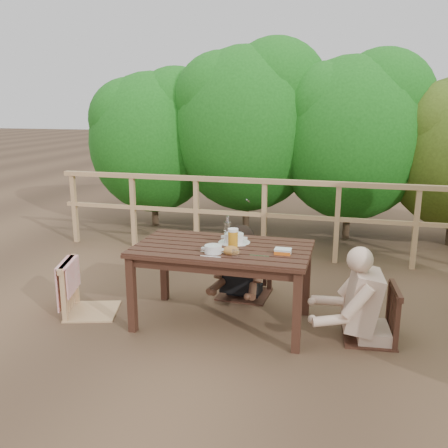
% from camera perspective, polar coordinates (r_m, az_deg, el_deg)
% --- Properties ---
extents(ground, '(60.00, 60.00, 0.00)m').
position_cam_1_polar(ground, '(4.46, -0.17, -11.46)').
color(ground, brown).
rests_on(ground, ground).
extents(table, '(1.51, 0.85, 0.70)m').
position_cam_1_polar(table, '(4.32, -0.17, -7.26)').
color(table, '#321B13').
rests_on(table, ground).
extents(chair_left, '(0.59, 0.59, 0.95)m').
position_cam_1_polar(chair_left, '(4.65, -15.52, -4.58)').
color(chair_left, tan).
rests_on(chair_left, ground).
extents(chair_far, '(0.52, 0.52, 1.00)m').
position_cam_1_polar(chair_far, '(4.89, 2.47, -2.86)').
color(chair_far, '#321B13').
rests_on(chair_far, ground).
extents(chair_right, '(0.48, 0.48, 0.88)m').
position_cam_1_polar(chair_right, '(4.18, 17.00, -7.35)').
color(chair_right, '#321B13').
rests_on(chair_right, ground).
extents(woman, '(0.50, 0.60, 1.17)m').
position_cam_1_polar(woman, '(4.88, 2.53, -1.85)').
color(woman, black).
rests_on(woman, ground).
extents(diner_right, '(0.70, 0.59, 1.31)m').
position_cam_1_polar(diner_right, '(4.11, 17.63, -4.58)').
color(diner_right, tan).
rests_on(diner_right, ground).
extents(railing, '(5.60, 0.10, 1.01)m').
position_cam_1_polar(railing, '(6.14, 4.73, 0.65)').
color(railing, tan).
rests_on(railing, ground).
extents(hedge_row, '(6.60, 1.60, 3.80)m').
position_cam_1_polar(hedge_row, '(7.12, 10.03, 13.64)').
color(hedge_row, '#165414').
rests_on(hedge_row, ground).
extents(soup_near, '(0.24, 0.24, 0.08)m').
position_cam_1_polar(soup_near, '(4.00, -1.27, -3.07)').
color(soup_near, white).
rests_on(soup_near, table).
extents(soup_far, '(0.28, 0.28, 0.09)m').
position_cam_1_polar(soup_far, '(4.31, 1.20, -1.73)').
color(soup_far, white).
rests_on(soup_far, table).
extents(bread_roll, '(0.14, 0.11, 0.08)m').
position_cam_1_polar(bread_roll, '(3.98, 0.85, -3.17)').
color(bread_roll, '#A76F2E').
rests_on(bread_roll, table).
extents(beer_glass, '(0.09, 0.09, 0.17)m').
position_cam_1_polar(beer_glass, '(4.17, 1.07, -1.71)').
color(beer_glass, orange).
rests_on(beer_glass, table).
extents(bottle, '(0.06, 0.06, 0.26)m').
position_cam_1_polar(bottle, '(4.27, 0.44, -0.75)').
color(bottle, silver).
rests_on(bottle, table).
extents(tumbler, '(0.06, 0.06, 0.08)m').
position_cam_1_polar(tumbler, '(3.90, 1.41, -3.59)').
color(tumbler, white).
rests_on(tumbler, table).
extents(butter_tub, '(0.14, 0.10, 0.06)m').
position_cam_1_polar(butter_tub, '(4.01, 6.93, -3.30)').
color(butter_tub, silver).
rests_on(butter_tub, table).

